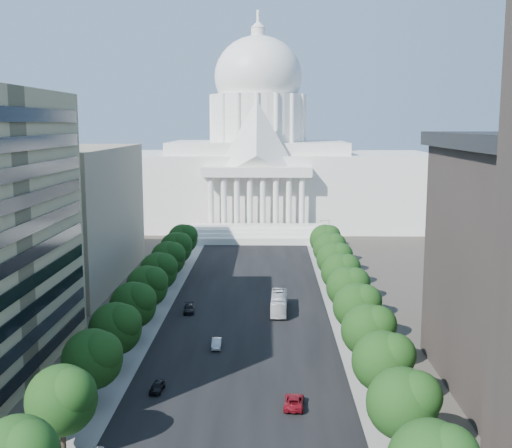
# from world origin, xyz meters

# --- Properties ---
(road_asphalt) EXTENTS (30.00, 260.00, 0.01)m
(road_asphalt) POSITION_xyz_m (0.00, 90.00, 0.00)
(road_asphalt) COLOR black
(road_asphalt) RESTS_ON ground
(sidewalk_left) EXTENTS (8.00, 260.00, 0.02)m
(sidewalk_left) POSITION_xyz_m (-19.00, 90.00, 0.00)
(sidewalk_left) COLOR gray
(sidewalk_left) RESTS_ON ground
(sidewalk_right) EXTENTS (8.00, 260.00, 0.02)m
(sidewalk_right) POSITION_xyz_m (19.00, 90.00, 0.00)
(sidewalk_right) COLOR gray
(sidewalk_right) RESTS_ON ground
(capitol) EXTENTS (120.00, 56.00, 73.00)m
(capitol) POSITION_xyz_m (0.00, 184.89, 20.01)
(capitol) COLOR white
(capitol) RESTS_ON ground
(office_block_left_far) EXTENTS (38.00, 52.00, 30.00)m
(office_block_left_far) POSITION_xyz_m (-48.00, 100.00, 15.00)
(office_block_left_far) COLOR gray
(office_block_left_far) RESTS_ON ground
(tree_l_b) EXTENTS (7.79, 7.60, 9.97)m
(tree_l_b) POSITION_xyz_m (-17.66, 23.81, 6.45)
(tree_l_b) COLOR #33261C
(tree_l_b) RESTS_ON ground
(tree_l_c) EXTENTS (7.79, 7.60, 9.97)m
(tree_l_c) POSITION_xyz_m (-17.66, 35.81, 6.45)
(tree_l_c) COLOR #33261C
(tree_l_c) RESTS_ON ground
(tree_l_d) EXTENTS (7.79, 7.60, 9.97)m
(tree_l_d) POSITION_xyz_m (-17.66, 47.81, 6.45)
(tree_l_d) COLOR #33261C
(tree_l_d) RESTS_ON ground
(tree_l_e) EXTENTS (7.79, 7.60, 9.97)m
(tree_l_e) POSITION_xyz_m (-17.66, 59.81, 6.45)
(tree_l_e) COLOR #33261C
(tree_l_e) RESTS_ON ground
(tree_l_f) EXTENTS (7.79, 7.60, 9.97)m
(tree_l_f) POSITION_xyz_m (-17.66, 71.81, 6.45)
(tree_l_f) COLOR #33261C
(tree_l_f) RESTS_ON ground
(tree_l_g) EXTENTS (7.79, 7.60, 9.97)m
(tree_l_g) POSITION_xyz_m (-17.66, 83.81, 6.45)
(tree_l_g) COLOR #33261C
(tree_l_g) RESTS_ON ground
(tree_l_h) EXTENTS (7.79, 7.60, 9.97)m
(tree_l_h) POSITION_xyz_m (-17.66, 95.81, 6.45)
(tree_l_h) COLOR #33261C
(tree_l_h) RESTS_ON ground
(tree_l_i) EXTENTS (7.79, 7.60, 9.97)m
(tree_l_i) POSITION_xyz_m (-17.66, 107.81, 6.45)
(tree_l_i) COLOR #33261C
(tree_l_i) RESTS_ON ground
(tree_l_j) EXTENTS (7.79, 7.60, 9.97)m
(tree_l_j) POSITION_xyz_m (-17.66, 119.81, 6.45)
(tree_l_j) COLOR #33261C
(tree_l_j) RESTS_ON ground
(tree_r_b) EXTENTS (7.79, 7.60, 9.97)m
(tree_r_b) POSITION_xyz_m (18.34, 23.81, 6.45)
(tree_r_b) COLOR #33261C
(tree_r_b) RESTS_ON ground
(tree_r_c) EXTENTS (7.79, 7.60, 9.97)m
(tree_r_c) POSITION_xyz_m (18.34, 35.81, 6.45)
(tree_r_c) COLOR #33261C
(tree_r_c) RESTS_ON ground
(tree_r_d) EXTENTS (7.79, 7.60, 9.97)m
(tree_r_d) POSITION_xyz_m (18.34, 47.81, 6.45)
(tree_r_d) COLOR #33261C
(tree_r_d) RESTS_ON ground
(tree_r_e) EXTENTS (7.79, 7.60, 9.97)m
(tree_r_e) POSITION_xyz_m (18.34, 59.81, 6.45)
(tree_r_e) COLOR #33261C
(tree_r_e) RESTS_ON ground
(tree_r_f) EXTENTS (7.79, 7.60, 9.97)m
(tree_r_f) POSITION_xyz_m (18.34, 71.81, 6.45)
(tree_r_f) COLOR #33261C
(tree_r_f) RESTS_ON ground
(tree_r_g) EXTENTS (7.79, 7.60, 9.97)m
(tree_r_g) POSITION_xyz_m (18.34, 83.81, 6.45)
(tree_r_g) COLOR #33261C
(tree_r_g) RESTS_ON ground
(tree_r_h) EXTENTS (7.79, 7.60, 9.97)m
(tree_r_h) POSITION_xyz_m (18.34, 95.81, 6.45)
(tree_r_h) COLOR #33261C
(tree_r_h) RESTS_ON ground
(tree_r_i) EXTENTS (7.79, 7.60, 9.97)m
(tree_r_i) POSITION_xyz_m (18.34, 107.81, 6.45)
(tree_r_i) COLOR #33261C
(tree_r_i) RESTS_ON ground
(tree_r_j) EXTENTS (7.79, 7.60, 9.97)m
(tree_r_j) POSITION_xyz_m (18.34, 119.81, 6.45)
(tree_r_j) COLOR #33261C
(tree_r_j) RESTS_ON ground
(streetlight_b) EXTENTS (2.61, 0.44, 9.00)m
(streetlight_b) POSITION_xyz_m (19.90, 35.00, 5.82)
(streetlight_b) COLOR gray
(streetlight_b) RESTS_ON ground
(streetlight_c) EXTENTS (2.61, 0.44, 9.00)m
(streetlight_c) POSITION_xyz_m (19.90, 60.00, 5.82)
(streetlight_c) COLOR gray
(streetlight_c) RESTS_ON ground
(streetlight_d) EXTENTS (2.61, 0.44, 9.00)m
(streetlight_d) POSITION_xyz_m (19.90, 85.00, 5.82)
(streetlight_d) COLOR gray
(streetlight_d) RESTS_ON ground
(streetlight_e) EXTENTS (2.61, 0.44, 9.00)m
(streetlight_e) POSITION_xyz_m (19.90, 110.00, 5.82)
(streetlight_e) COLOR gray
(streetlight_e) RESTS_ON ground
(streetlight_f) EXTENTS (2.61, 0.44, 9.00)m
(streetlight_f) POSITION_xyz_m (19.90, 135.00, 5.82)
(streetlight_f) COLOR gray
(streetlight_f) RESTS_ON ground
(car_dark_a) EXTENTS (1.86, 3.95, 1.30)m
(car_dark_a) POSITION_xyz_m (-10.78, 40.52, 0.65)
(car_dark_a) COLOR black
(car_dark_a) RESTS_ON ground
(car_silver) EXTENTS (1.63, 4.34, 1.42)m
(car_silver) POSITION_xyz_m (-4.29, 57.38, 0.71)
(car_silver) COLOR #A3A7AB
(car_silver) RESTS_ON ground
(car_red) EXTENTS (2.82, 5.41, 1.46)m
(car_red) POSITION_xyz_m (7.17, 36.16, 0.73)
(car_red) COLOR maroon
(car_red) RESTS_ON ground
(car_dark_b) EXTENTS (2.39, 4.98, 1.40)m
(car_dark_b) POSITION_xyz_m (-11.06, 76.45, 0.70)
(car_dark_b) COLOR black
(car_dark_b) RESTS_ON ground
(city_bus) EXTENTS (3.26, 12.29, 3.40)m
(city_bus) POSITION_xyz_m (5.87, 77.36, 1.70)
(city_bus) COLOR silver
(city_bus) RESTS_ON ground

